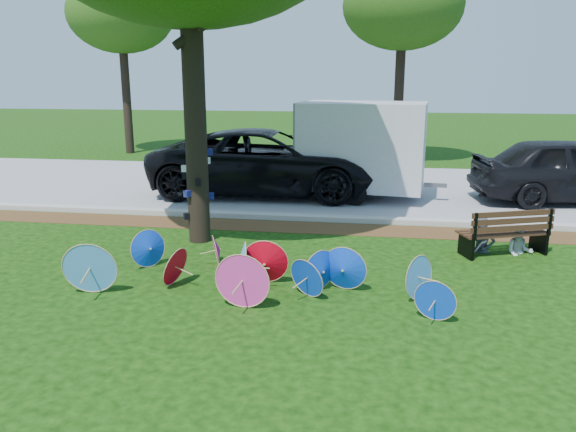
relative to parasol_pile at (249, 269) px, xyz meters
name	(u,v)px	position (x,y,z in m)	size (l,w,h in m)	color
ground	(235,305)	(-0.09, -0.57, -0.38)	(90.00, 90.00, 0.00)	black
mulch_strip	(283,227)	(-0.09, 3.93, -0.37)	(90.00, 1.00, 0.01)	#472D16
curb	(287,217)	(-0.09, 4.63, -0.32)	(90.00, 0.30, 0.12)	#B7B5AD
street	(308,186)	(-0.09, 8.78, -0.37)	(90.00, 8.00, 0.01)	gray
parasol_pile	(249,269)	(0.00, 0.00, 0.00)	(6.03, 2.30, 0.88)	#E936A0
black_van	(268,162)	(-1.07, 7.47, 0.55)	(3.07, 6.66, 1.85)	black
dark_pickup	(572,170)	(7.17, 7.59, 0.50)	(2.08, 5.17, 1.76)	black
cargo_trailer	(363,145)	(1.59, 7.39, 1.09)	(3.33, 2.11, 2.93)	silver
park_bench	(503,231)	(4.39, 2.64, 0.08)	(1.73, 0.66, 0.90)	black
person_left	(484,219)	(4.04, 2.69, 0.29)	(0.49, 0.32, 1.33)	#3C4251
person_right	(522,227)	(4.74, 2.69, 0.15)	(0.51, 0.40, 1.05)	silver
bg_trees	(382,8)	(2.03, 14.15, 5.39)	(25.13, 5.99, 7.40)	black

